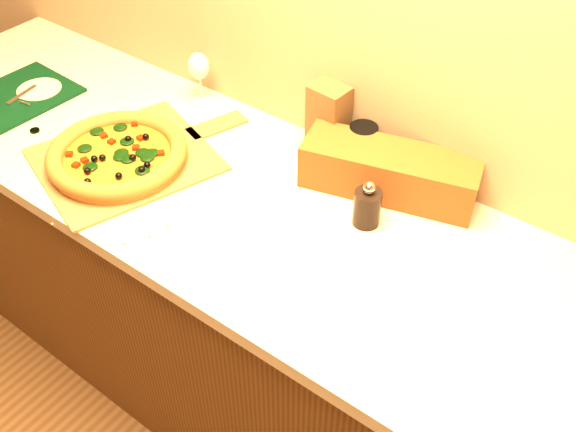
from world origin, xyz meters
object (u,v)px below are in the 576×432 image
(pepper_grinder, at_px, (367,206))
(side_plate, at_px, (40,91))
(dark_jar, at_px, (362,146))
(wine_glass, at_px, (199,68))
(pizza, at_px, (117,155))
(cutting_board, at_px, (8,100))
(pizza_peel, at_px, (131,157))

(pepper_grinder, height_order, side_plate, pepper_grinder)
(dark_jar, bearing_deg, wine_glass, -178.21)
(pepper_grinder, bearing_deg, wine_glass, 166.11)
(pizza, distance_m, dark_jar, 0.64)
(cutting_board, bearing_deg, side_plate, 73.70)
(pizza_peel, height_order, side_plate, side_plate)
(pizza, bearing_deg, dark_jar, 36.71)
(pizza, bearing_deg, cutting_board, 178.61)
(side_plate, bearing_deg, cutting_board, -109.15)
(cutting_board, xyz_separation_m, side_plate, (0.03, 0.09, 0.00))
(dark_jar, distance_m, side_plate, 1.02)
(cutting_board, relative_size, wine_glass, 2.44)
(pizza_peel, distance_m, pepper_grinder, 0.66)
(pepper_grinder, bearing_deg, pizza_peel, -165.80)
(pizza_peel, height_order, wine_glass, wine_glass)
(pizza_peel, xyz_separation_m, dark_jar, (0.51, 0.35, 0.06))
(cutting_board, bearing_deg, wine_glass, 40.34)
(pepper_grinder, relative_size, side_plate, 0.93)
(cutting_board, bearing_deg, pizza_peel, 5.64)
(pizza_peel, distance_m, cutting_board, 0.51)
(pizza_peel, bearing_deg, side_plate, -168.65)
(cutting_board, distance_m, dark_jar, 1.08)
(cutting_board, height_order, dark_jar, dark_jar)
(pizza_peel, height_order, pepper_grinder, pepper_grinder)
(pizza, xyz_separation_m, dark_jar, (0.51, 0.38, 0.03))
(pepper_grinder, xyz_separation_m, dark_jar, (-0.13, 0.19, 0.01))
(wine_glass, relative_size, side_plate, 1.17)
(pizza_peel, height_order, dark_jar, dark_jar)
(pizza, height_order, pepper_grinder, pepper_grinder)
(pizza_peel, bearing_deg, cutting_board, -158.00)
(wine_glass, bearing_deg, pizza_peel, -82.65)
(pepper_grinder, distance_m, side_plate, 1.12)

